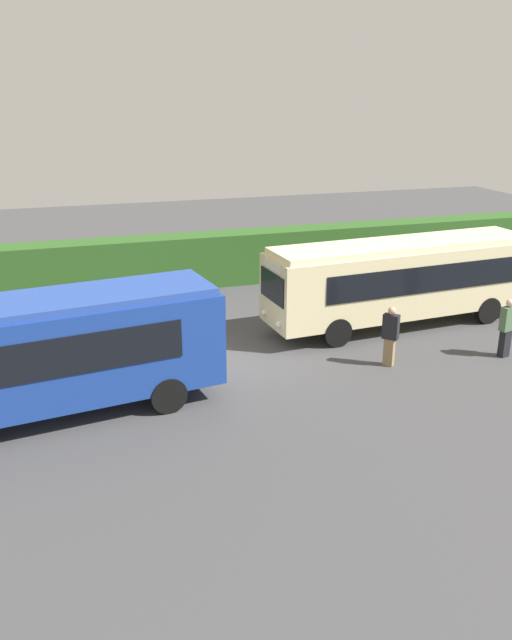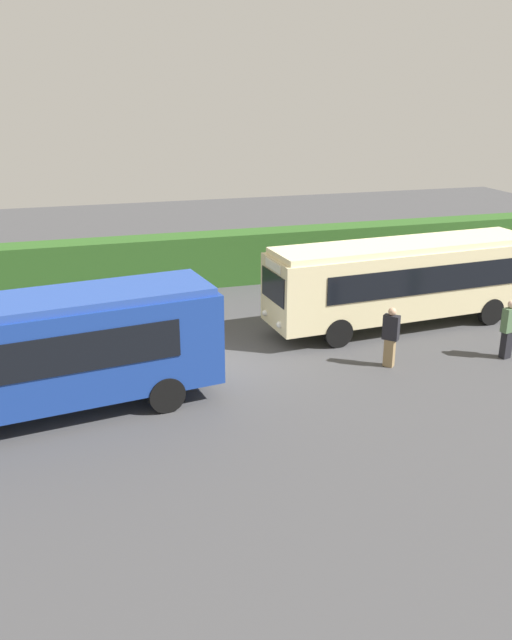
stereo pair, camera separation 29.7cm
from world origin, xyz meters
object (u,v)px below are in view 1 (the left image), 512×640
person_left (390,335)px  bus_cream (402,278)px  person_center (507,326)px  bus_blue (52,350)px

person_left → bus_cream: bearing=13.2°
bus_cream → person_center: bearing=111.1°
person_center → person_left: bearing=-109.8°
bus_cream → bus_blue: bearing=12.3°
bus_cream → person_left: bus_cream is taller
bus_blue → person_left: size_ratio=4.70×
bus_blue → person_left: bearing=-6.1°
bus_cream → person_left: size_ratio=5.38×
bus_blue → person_left: bus_blue is taller
person_left → person_center: bearing=-49.9°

